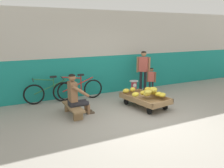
# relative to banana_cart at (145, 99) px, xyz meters

# --- Properties ---
(ground_plane) EXTENTS (80.00, 80.00, 0.00)m
(ground_plane) POSITION_rel_banana_cart_xyz_m (-0.62, -0.97, -0.24)
(ground_plane) COLOR gray
(back_wall) EXTENTS (16.00, 0.30, 2.92)m
(back_wall) POSITION_rel_banana_cart_xyz_m (-0.62, 2.12, 1.22)
(back_wall) COLOR #19847A
(back_wall) RESTS_ON ground
(banana_cart) EXTENTS (1.06, 1.56, 0.36)m
(banana_cart) POSITION_rel_banana_cart_xyz_m (0.00, 0.00, 0.00)
(banana_cart) COLOR #99754C
(banana_cart) RESTS_ON ground
(banana_pile) EXTENTS (0.99, 1.20, 0.26)m
(banana_pile) POSITION_rel_banana_cart_xyz_m (0.05, 0.01, 0.23)
(banana_pile) COLOR yellow
(banana_pile) RESTS_ON banana_cart
(low_bench) EXTENTS (0.32, 1.11, 0.27)m
(low_bench) POSITION_rel_banana_cart_xyz_m (-2.12, 0.30, -0.04)
(low_bench) COLOR olive
(low_bench) RESTS_ON ground
(vendor_seated) EXTENTS (0.68, 0.48, 1.14)m
(vendor_seated) POSITION_rel_banana_cart_xyz_m (-2.03, 0.30, 0.33)
(vendor_seated) COLOR brown
(vendor_seated) RESTS_ON ground
(plastic_crate) EXTENTS (0.36, 0.28, 0.30)m
(plastic_crate) POSITION_rel_banana_cart_xyz_m (0.22, 0.99, -0.09)
(plastic_crate) COLOR #19847F
(plastic_crate) RESTS_ON ground
(weighing_scale) EXTENTS (0.30, 0.30, 0.29)m
(weighing_scale) POSITION_rel_banana_cart_xyz_m (0.22, 0.99, 0.21)
(weighing_scale) COLOR #28282D
(weighing_scale) RESTS_ON plastic_crate
(bicycle_near_left) EXTENTS (1.66, 0.48, 0.86)m
(bicycle_near_left) POSITION_rel_banana_cart_xyz_m (-2.41, 1.70, 0.11)
(bicycle_near_left) COLOR black
(bicycle_near_left) RESTS_ON ground
(bicycle_far_left) EXTENTS (1.66, 0.48, 0.86)m
(bicycle_far_left) POSITION_rel_banana_cart_xyz_m (-1.54, 1.62, 0.11)
(bicycle_far_left) COLOR black
(bicycle_far_left) RESTS_ON ground
(customer_adult) EXTENTS (0.38, 0.36, 1.53)m
(customer_adult) POSITION_rel_banana_cart_xyz_m (0.84, 1.37, 0.71)
(customer_adult) COLOR #232328
(customer_adult) RESTS_ON ground
(customer_child) EXTENTS (0.24, 0.24, 0.99)m
(customer_child) POSITION_rel_banana_cart_xyz_m (0.89, 0.94, 0.37)
(customer_child) COLOR #232328
(customer_child) RESTS_ON ground
(shopping_bag) EXTENTS (0.18, 0.12, 0.24)m
(shopping_bag) POSITION_rel_banana_cart_xyz_m (0.52, 0.69, -0.12)
(shopping_bag) COLOR silver
(shopping_bag) RESTS_ON ground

